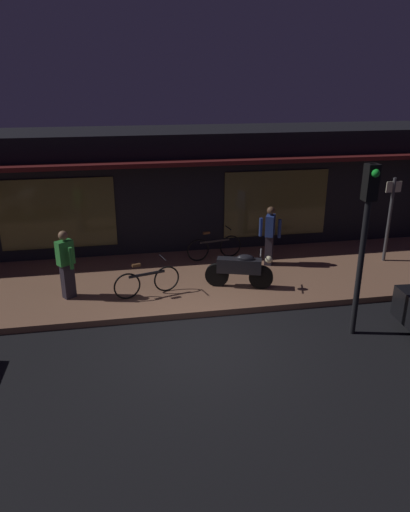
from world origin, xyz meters
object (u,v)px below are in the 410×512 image
at_px(sign_post, 390,215).
at_px(traffic_light_pole, 366,222).
at_px(motorcycle, 240,269).
at_px(bicycle_parked, 214,247).
at_px(bicycle_extra, 147,281).
at_px(person_bystander, 270,235).
at_px(person_photographer, 66,263).

relative_size(sign_post, traffic_light_pole, 0.67).
distance_m(motorcycle, bicycle_parked, 2.06).
bearing_deg(bicycle_extra, traffic_light_pole, -29.32).
relative_size(bicycle_parked, person_bystander, 0.98).
bearing_deg(bicycle_extra, person_photographer, 173.17).
relative_size(bicycle_extra, sign_post, 0.67).
relative_size(bicycle_parked, sign_post, 0.68).
relative_size(motorcycle, bicycle_parked, 1.01).
bearing_deg(bicycle_parked, person_bystander, -25.11).
xyz_separation_m(bicycle_parked, bicycle_extra, (-2.07, -2.08, 0.00)).
xyz_separation_m(person_bystander, sign_post, (3.35, -0.32, 0.48)).
bearing_deg(sign_post, bicycle_extra, -170.92).
xyz_separation_m(motorcycle, person_bystander, (1.17, 1.37, 0.38)).
height_order(bicycle_parked, bicycle_extra, same).
xyz_separation_m(person_photographer, traffic_light_pole, (6.04, -2.57, 1.45)).
relative_size(bicycle_parked, person_photographer, 0.98).
distance_m(person_photographer, traffic_light_pole, 6.72).
distance_m(bicycle_extra, sign_post, 7.01).
bearing_deg(bicycle_extra, person_bystander, 22.04).
bearing_deg(motorcycle, bicycle_extra, -178.90).
bearing_deg(person_bystander, traffic_light_pole, -79.65).
bearing_deg(person_photographer, bicycle_parked, 25.35).
relative_size(bicycle_extra, person_photographer, 0.96).
relative_size(person_photographer, person_bystander, 1.00).
bearing_deg(traffic_light_pole, bicycle_parked, 115.48).
height_order(motorcycle, person_photographer, person_photographer).
height_order(person_photographer, sign_post, sign_post).
bearing_deg(person_bystander, bicycle_parked, 154.89).
height_order(bicycle_parked, sign_post, sign_post).
bearing_deg(traffic_light_pole, person_bystander, 100.35).
bearing_deg(person_bystander, motorcycle, -130.60).
relative_size(motorcycle, person_bystander, 0.99).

